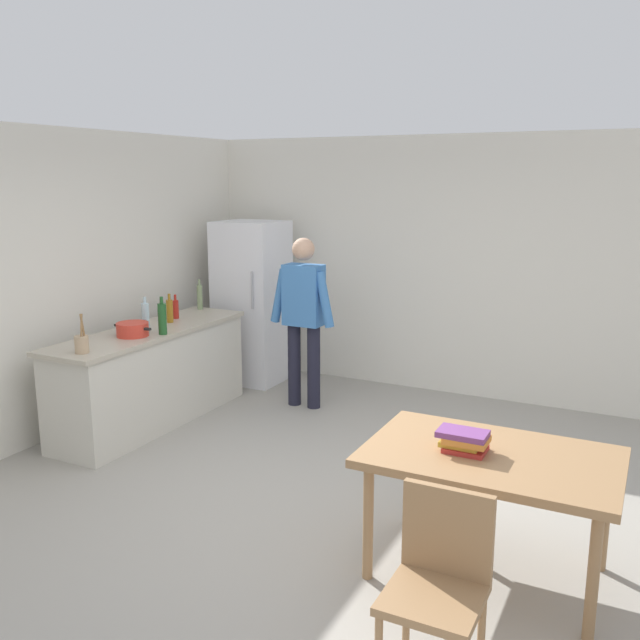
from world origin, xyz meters
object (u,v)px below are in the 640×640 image
bottle_water_clear (146,316)px  person (304,311)px  dining_table (491,466)px  utensil_jar (82,343)px  cooking_pot (133,329)px  bottle_sauce_red (176,309)px  bottle_oil_amber (170,311)px  book_stack (464,441)px  refrigerator (252,302)px  chair (439,576)px  bottle_vinegar_tall (200,297)px  bottle_wine_green (162,318)px

bottle_water_clear → person: bearing=43.9°
dining_table → utensil_jar: size_ratio=4.37×
person → cooking_pot: 1.66m
bottle_sauce_red → dining_table: bearing=-24.6°
bottle_sauce_red → bottle_oil_amber: size_ratio=0.86×
book_stack → bottle_sauce_red: bearing=153.8°
refrigerator → cooking_pot: (-0.05, -1.88, 0.06)m
bottle_sauce_red → bottle_water_clear: bottle_water_clear is taller
utensil_jar → bottle_water_clear: utensil_jar is taller
refrigerator → cooking_pot: size_ratio=4.50×
book_stack → chair: bearing=-80.9°
person → bottle_vinegar_tall: bearing=-177.6°
refrigerator → cooking_pot: refrigerator is taller
book_stack → cooking_pot: bearing=164.8°
bottle_vinegar_tall → chair: bearing=-40.7°
bottle_oil_amber → bottle_water_clear: (-0.01, -0.33, 0.01)m
bottle_wine_green → bottle_vinegar_tall: (-0.41, 1.10, -0.01)m
person → cooking_pot: person is taller
bottle_vinegar_tall → bottle_sauce_red: bearing=-81.5°
bottle_wine_green → book_stack: bottle_wine_green is taller
person → utensil_jar: bearing=-116.0°
utensil_jar → bottle_sauce_red: (-0.19, 1.41, 0.02)m
utensil_jar → book_stack: size_ratio=1.14×
person → bottle_oil_amber: bearing=-146.2°
utensil_jar → bottle_wine_green: (0.15, 0.81, 0.07)m
chair → utensil_jar: utensil_jar is taller
chair → bottle_water_clear: bearing=155.7°
person → bottle_oil_amber: person is taller
dining_table → chair: bearing=-90.0°
person → bottle_wine_green: size_ratio=5.00×
person → bottle_wine_green: (-0.81, -1.15, 0.07)m
refrigerator → book_stack: size_ratio=6.42×
utensil_jar → bottle_wine_green: size_ratio=0.94×
dining_table → utensil_jar: (-3.30, 0.19, 0.31)m
chair → utensil_jar: bearing=167.4°
refrigerator → bottle_sauce_red: size_ratio=7.50×
cooking_pot → book_stack: cooking_pot is taller
dining_table → bottle_oil_amber: 3.72m
utensil_jar → bottle_wine_green: bottle_wine_green is taller
refrigerator → bottle_wine_green: size_ratio=5.29×
dining_table → cooking_pot: cooking_pot is taller
person → bottle_water_clear: person is taller
bottle_wine_green → bottle_vinegar_tall: 1.17m
utensil_jar → bottle_wine_green: bearing=79.7°
dining_table → bottle_oil_amber: bearing=157.4°
refrigerator → bottle_water_clear: size_ratio=6.00×
cooking_pot → book_stack: bearing=-15.2°
chair → bottle_vinegar_tall: (-3.57, 3.06, 0.50)m
dining_table → bottle_oil_amber: (-3.42, 1.43, 0.34)m
bottle_wine_green → refrigerator: bearing=94.8°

